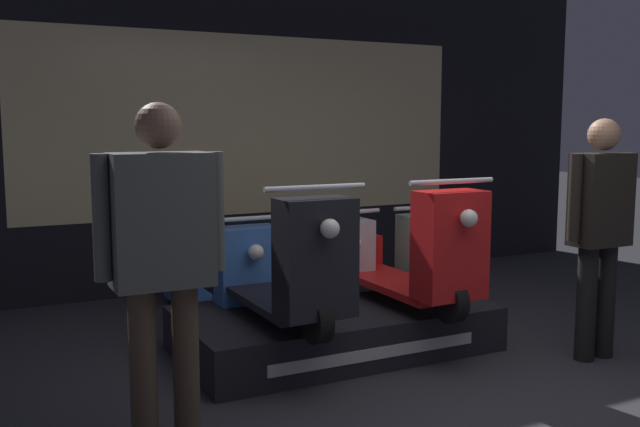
{
  "coord_description": "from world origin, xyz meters",
  "views": [
    {
      "loc": [
        -2.53,
        -2.9,
        1.57
      ],
      "look_at": [
        -0.11,
        1.89,
        0.89
      ],
      "focal_mm": 40.0,
      "sensor_mm": 36.0,
      "label": 1
    }
  ],
  "objects_px": {
    "scooter_backrow_2": "(388,264)",
    "person_left_browsing": "(162,245)",
    "scooter_backrow_1": "(310,272)",
    "scooter_display_right": "(400,255)",
    "scooter_display_left": "(276,267)",
    "scooter_backrow_0": "(221,281)",
    "person_right_browsing": "(600,222)"
  },
  "relations": [
    {
      "from": "scooter_backrow_2",
      "to": "person_left_browsing",
      "type": "distance_m",
      "value": 3.22
    },
    {
      "from": "scooter_backrow_1",
      "to": "person_left_browsing",
      "type": "bearing_deg",
      "value": -131.74
    },
    {
      "from": "scooter_display_right",
      "to": "scooter_display_left",
      "type": "bearing_deg",
      "value": 180.0
    },
    {
      "from": "scooter_backrow_0",
      "to": "person_right_browsing",
      "type": "distance_m",
      "value": 2.81
    },
    {
      "from": "person_right_browsing",
      "to": "person_left_browsing",
      "type": "bearing_deg",
      "value": 180.0
    },
    {
      "from": "scooter_backrow_2",
      "to": "person_left_browsing",
      "type": "relative_size",
      "value": 1.03
    },
    {
      "from": "scooter_display_left",
      "to": "person_right_browsing",
      "type": "relative_size",
      "value": 1.07
    },
    {
      "from": "scooter_display_left",
      "to": "scooter_display_right",
      "type": "height_order",
      "value": "same"
    },
    {
      "from": "scooter_backrow_0",
      "to": "person_right_browsing",
      "type": "height_order",
      "value": "person_right_browsing"
    },
    {
      "from": "person_right_browsing",
      "to": "scooter_display_left",
      "type": "bearing_deg",
      "value": 156.33
    },
    {
      "from": "scooter_backrow_2",
      "to": "scooter_backrow_0",
      "type": "bearing_deg",
      "value": 180.0
    },
    {
      "from": "scooter_display_left",
      "to": "scooter_backrow_2",
      "type": "relative_size",
      "value": 1.0
    },
    {
      "from": "person_right_browsing",
      "to": "scooter_backrow_2",
      "type": "bearing_deg",
      "value": 102.03
    },
    {
      "from": "scooter_display_left",
      "to": "person_left_browsing",
      "type": "distance_m",
      "value": 1.33
    },
    {
      "from": "scooter_display_right",
      "to": "person_left_browsing",
      "type": "bearing_deg",
      "value": -155.89
    },
    {
      "from": "scooter_backrow_0",
      "to": "scooter_backrow_1",
      "type": "relative_size",
      "value": 1.0
    },
    {
      "from": "scooter_backrow_0",
      "to": "scooter_backrow_1",
      "type": "bearing_deg",
      "value": 0.0
    },
    {
      "from": "scooter_display_right",
      "to": "person_left_browsing",
      "type": "xyz_separation_m",
      "value": [
        -1.91,
        -0.86,
        0.35
      ]
    },
    {
      "from": "scooter_display_left",
      "to": "scooter_backrow_1",
      "type": "distance_m",
      "value": 1.35
    },
    {
      "from": "scooter_backrow_0",
      "to": "scooter_backrow_2",
      "type": "xyz_separation_m",
      "value": [
        1.55,
        0.0,
        0.0
      ]
    },
    {
      "from": "scooter_backrow_0",
      "to": "scooter_backrow_1",
      "type": "xyz_separation_m",
      "value": [
        0.77,
        0.0,
        0.0
      ]
    },
    {
      "from": "scooter_backrow_1",
      "to": "person_right_browsing",
      "type": "relative_size",
      "value": 1.07
    },
    {
      "from": "scooter_backrow_1",
      "to": "person_right_browsing",
      "type": "height_order",
      "value": "person_right_browsing"
    },
    {
      "from": "scooter_backrow_1",
      "to": "scooter_backrow_2",
      "type": "distance_m",
      "value": 0.77
    },
    {
      "from": "scooter_backrow_1",
      "to": "scooter_display_left",
      "type": "bearing_deg",
      "value": -125.44
    },
    {
      "from": "scooter_backrow_0",
      "to": "person_left_browsing",
      "type": "distance_m",
      "value": 2.25
    },
    {
      "from": "scooter_display_right",
      "to": "person_right_browsing",
      "type": "bearing_deg",
      "value": -40.62
    },
    {
      "from": "scooter_backrow_1",
      "to": "person_right_browsing",
      "type": "xyz_separation_m",
      "value": [
        1.19,
        -1.93,
        0.58
      ]
    },
    {
      "from": "scooter_display_left",
      "to": "scooter_display_right",
      "type": "relative_size",
      "value": 1.0
    },
    {
      "from": "scooter_backrow_0",
      "to": "scooter_backrow_2",
      "type": "distance_m",
      "value": 1.55
    },
    {
      "from": "scooter_display_right",
      "to": "person_left_browsing",
      "type": "height_order",
      "value": "person_left_browsing"
    },
    {
      "from": "scooter_display_right",
      "to": "scooter_backrow_0",
      "type": "xyz_separation_m",
      "value": [
        -0.96,
        1.08,
        -0.31
      ]
    }
  ]
}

